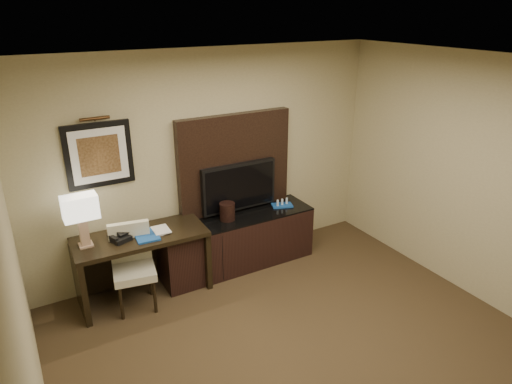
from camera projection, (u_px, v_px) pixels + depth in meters
floor at (333, 382)px, 4.08m from camera, size 4.50×5.00×0.01m
ceiling at (359, 74)px, 3.06m from camera, size 4.50×5.00×0.01m
wall_back at (211, 162)px, 5.57m from camera, size 4.50×0.01×2.70m
wall_left at (29, 350)px, 2.53m from camera, size 0.01×5.00×2.70m
desk at (143, 265)px, 5.18m from camera, size 1.46×0.66×0.77m
credenza at (237, 241)px, 5.80m from camera, size 1.99×0.56×0.69m
tv_wall_panel at (235, 165)px, 5.69m from camera, size 1.50×0.12×1.30m
tv at (239, 186)px, 5.71m from camera, size 1.00×0.08×0.60m
artwork at (99, 155)px, 4.84m from camera, size 0.70×0.04×0.70m
picture_light at (95, 119)px, 4.66m from camera, size 0.04×0.04×0.30m
desk_chair at (134, 271)px, 4.94m from camera, size 0.52×0.58×0.92m
table_lamp at (82, 222)px, 4.71m from camera, size 0.36×0.25×0.54m
desk_phone at (121, 237)px, 4.89m from camera, size 0.23×0.22×0.09m
blue_folder at (146, 236)px, 5.00m from camera, size 0.26×0.34×0.02m
book at (152, 223)px, 5.03m from camera, size 0.18×0.03×0.24m
ice_bucket at (227, 211)px, 5.56m from camera, size 0.20×0.20×0.21m
minibar_tray at (282, 203)px, 5.95m from camera, size 0.30×0.24×0.10m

